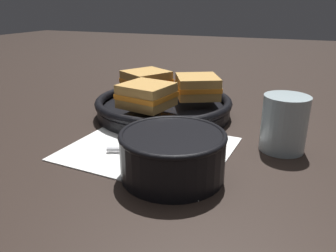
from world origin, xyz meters
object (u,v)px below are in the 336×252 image
object	(u,v)px
sandwich_near_right	(197,86)
drinking_glass	(284,123)
sandwich_far_left	(146,81)
spoon	(170,149)
sandwich_near_left	(147,95)
skillet	(163,106)
soup_bowl	(173,152)

from	to	relation	value
sandwich_near_right	drinking_glass	bearing A→B (deg)	-32.97
sandwich_far_left	drinking_glass	size ratio (longest dim) A/B	1.33
spoon	sandwich_near_left	xyz separation A→B (m)	(-0.09, 0.11, 0.06)
sandwich_near_right	drinking_glass	size ratio (longest dim) A/B	1.32
skillet	sandwich_far_left	xyz separation A→B (m)	(-0.06, 0.04, 0.04)
soup_bowl	spoon	world-z (taller)	soup_bowl
sandwich_near_right	sandwich_far_left	world-z (taller)	same
soup_bowl	sandwich_near_left	distance (m)	0.21
sandwich_far_left	drinking_glass	bearing A→B (deg)	-22.54
drinking_glass	sandwich_near_left	bearing A→B (deg)	176.24
skillet	sandwich_near_left	world-z (taller)	sandwich_near_left
sandwich_near_right	drinking_glass	xyz separation A→B (m)	(0.19, -0.12, -0.02)
soup_bowl	sandwich_near_right	size ratio (longest dim) A/B	1.22
sandwich_near_left	sandwich_near_right	xyz separation A→B (m)	(0.07, 0.11, 0.00)
skillet	spoon	bearing A→B (deg)	-63.73
sandwich_far_left	drinking_glass	xyz separation A→B (m)	(0.32, -0.13, -0.02)
spoon	sandwich_far_left	world-z (taller)	sandwich_far_left
skillet	sandwich_far_left	bearing A→B (deg)	146.87
skillet	soup_bowl	bearing A→B (deg)	-64.29
spoon	skillet	bearing A→B (deg)	94.70
soup_bowl	skillet	size ratio (longest dim) A/B	0.39
sandwich_near_left	sandwich_far_left	world-z (taller)	same
soup_bowl	drinking_glass	xyz separation A→B (m)	(0.14, 0.16, 0.01)
skillet	drinking_glass	xyz separation A→B (m)	(0.26, -0.09, 0.03)
spoon	drinking_glass	bearing A→B (deg)	5.82
soup_bowl	sandwich_near_left	world-z (taller)	sandwich_near_left
spoon	sandwich_near_left	size ratio (longest dim) A/B	1.34
spoon	sandwich_near_right	world-z (taller)	sandwich_near_right
sandwich_near_left	sandwich_near_right	bearing A→B (deg)	56.19
spoon	sandwich_far_left	xyz separation A→B (m)	(-0.15, 0.22, 0.06)
soup_bowl	sandwich_far_left	world-z (taller)	sandwich_far_left
spoon	sandwich_near_right	distance (m)	0.22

